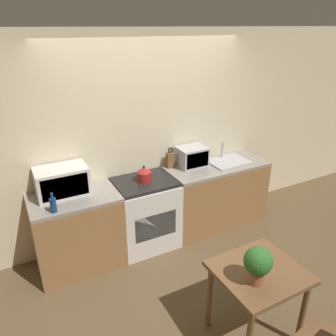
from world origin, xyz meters
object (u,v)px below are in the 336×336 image
at_px(toaster_oven, 192,156).
at_px(bottle, 53,205).
at_px(dining_table, 258,281).
at_px(stove_range, 145,213).
at_px(kettle, 144,174).
at_px(microwave, 62,181).

bearing_deg(toaster_oven, bottle, -168.66).
distance_m(toaster_oven, dining_table, 1.94).
distance_m(stove_range, bottle, 1.23).
relative_size(bottle, toaster_oven, 0.57).
bearing_deg(kettle, dining_table, -80.23).
height_order(toaster_oven, dining_table, toaster_oven).
height_order(bottle, toaster_oven, toaster_oven).
distance_m(microwave, toaster_oven, 1.67).
height_order(stove_range, dining_table, stove_range).
relative_size(stove_range, microwave, 1.63).
height_order(microwave, toaster_oven, microwave).
bearing_deg(kettle, bottle, -167.75).
height_order(stove_range, toaster_oven, toaster_oven).
bearing_deg(stove_range, toaster_oven, 10.27).
bearing_deg(microwave, toaster_oven, 0.77).
height_order(stove_range, bottle, bottle).
xyz_separation_m(kettle, bottle, (-1.09, -0.24, -0.00)).
relative_size(kettle, dining_table, 0.27).
height_order(kettle, microwave, microwave).
bearing_deg(dining_table, kettle, 99.77).
relative_size(stove_range, kettle, 4.61).
height_order(kettle, toaster_oven, toaster_oven).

